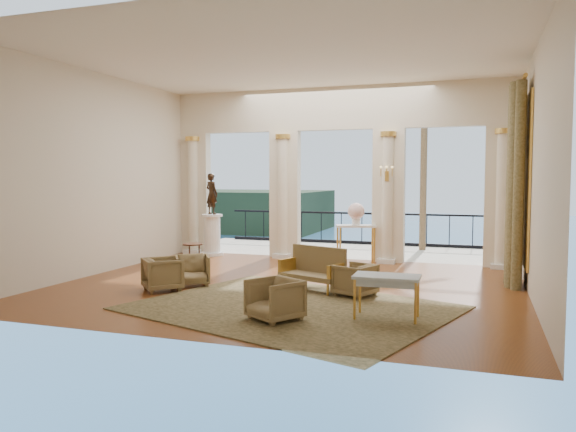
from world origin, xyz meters
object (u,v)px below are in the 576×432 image
at_px(armchair_d, 163,272).
at_px(armchair_b, 275,298).
at_px(armchair_c, 355,278).
at_px(console_table, 356,231).
at_px(settee, 314,269).
at_px(armchair_a, 192,269).
at_px(statue, 212,194).
at_px(game_table, 387,280).
at_px(side_table, 193,248).
at_px(pedestal, 212,236).

bearing_deg(armchair_d, armchair_b, -162.23).
relative_size(armchair_c, console_table, 0.62).
bearing_deg(settee, armchair_b, -66.72).
distance_m(armchair_b, armchair_d, 3.17).
bearing_deg(armchair_b, settee, 123.89).
bearing_deg(armchair_a, armchair_d, -147.09).
relative_size(armchair_a, statue, 0.60).
bearing_deg(armchair_c, game_table, 51.19).
relative_size(armchair_a, side_table, 0.95).
height_order(armchair_b, side_table, side_table).
bearing_deg(statue, settee, 159.71).
height_order(pedestal, console_table, pedestal).
bearing_deg(console_table, side_table, -150.27).
relative_size(pedestal, statue, 1.01).
xyz_separation_m(armchair_b, armchair_c, (0.77, 2.11, -0.02)).
bearing_deg(armchair_c, armchair_a, -67.16).
xyz_separation_m(armchair_a, side_table, (-0.52, 0.98, 0.28)).
bearing_deg(statue, armchair_b, 146.22).
bearing_deg(armchair_a, armchair_b, -71.46).
height_order(settee, pedestal, pedestal).
xyz_separation_m(armchair_a, settee, (2.44, 0.35, 0.07)).
height_order(armchair_d, side_table, side_table).
xyz_separation_m(armchair_b, statue, (-4.13, 6.14, 1.36)).
distance_m(settee, console_table, 3.78).
distance_m(armchair_d, statue, 5.06).
distance_m(armchair_c, game_table, 1.70).
distance_m(armchair_d, console_table, 5.51).
relative_size(armchair_b, statue, 0.63).
bearing_deg(armchair_c, pedestal, -107.23).
relative_size(armchair_b, armchair_c, 1.07).
relative_size(console_table, side_table, 1.50).
height_order(game_table, pedestal, pedestal).
xyz_separation_m(armchair_a, console_table, (2.46, 4.12, 0.45)).
relative_size(settee, statue, 1.21).
height_order(armchair_d, settee, settee).
bearing_deg(armchair_c, statue, -107.23).
height_order(armchair_d, statue, statue).
xyz_separation_m(armchair_a, armchair_b, (2.53, -2.08, 0.02)).
xyz_separation_m(armchair_b, side_table, (-3.06, 3.06, 0.26)).
bearing_deg(armchair_d, armchair_c, -124.62).
relative_size(pedestal, side_table, 1.60).
xyz_separation_m(armchair_d, settee, (2.74, 0.98, 0.06)).
height_order(game_table, side_table, side_table).
distance_m(armchair_c, pedestal, 6.35).
xyz_separation_m(settee, statue, (-4.04, 3.72, 1.30)).
height_order(armchair_b, settee, settee).
bearing_deg(armchair_a, game_table, -51.28).
height_order(armchair_c, armchair_d, armchair_d).
bearing_deg(armchair_b, statue, 155.73).
bearing_deg(game_table, armchair_b, -159.27).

